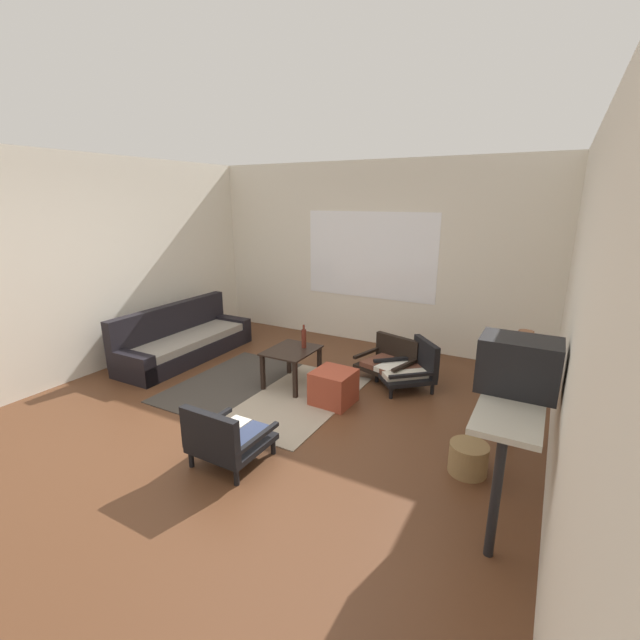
% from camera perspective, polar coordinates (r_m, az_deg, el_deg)
% --- Properties ---
extents(ground_plane, '(7.80, 7.80, 0.00)m').
position_cam_1_polar(ground_plane, '(4.41, -9.55, -13.84)').
color(ground_plane, '#56331E').
extents(far_wall_with_window, '(5.60, 0.13, 2.70)m').
position_cam_1_polar(far_wall_with_window, '(6.55, 6.84, 8.57)').
color(far_wall_with_window, silver).
rests_on(far_wall_with_window, ground).
extents(side_wall_right, '(0.12, 6.60, 2.70)m').
position_cam_1_polar(side_wall_right, '(3.37, 31.56, -0.65)').
color(side_wall_right, silver).
rests_on(side_wall_right, ground).
extents(side_wall_left, '(0.12, 6.60, 2.70)m').
position_cam_1_polar(side_wall_left, '(6.12, -28.41, 6.27)').
color(side_wall_left, silver).
rests_on(side_wall_left, ground).
extents(area_rug, '(1.99, 1.81, 0.01)m').
position_cam_1_polar(area_rug, '(5.14, -7.60, -9.21)').
color(area_rug, '#38332D').
rests_on(area_rug, ground).
extents(couch, '(0.71, 2.04, 0.74)m').
position_cam_1_polar(couch, '(6.34, -17.65, -2.74)').
color(couch, black).
rests_on(couch, ground).
extents(coffee_table, '(0.52, 0.64, 0.45)m').
position_cam_1_polar(coffee_table, '(5.10, -3.80, -4.90)').
color(coffee_table, black).
rests_on(coffee_table, ground).
extents(armchair_by_window, '(0.75, 0.68, 0.50)m').
position_cam_1_polar(armchair_by_window, '(5.42, 9.18, -5.29)').
color(armchair_by_window, black).
rests_on(armchair_by_window, ground).
extents(armchair_striped_foreground, '(0.58, 0.58, 0.56)m').
position_cam_1_polar(armchair_striped_foreground, '(3.78, -12.41, -15.09)').
color(armchair_striped_foreground, black).
rests_on(armchair_striped_foreground, ground).
extents(armchair_corner, '(0.80, 0.80, 0.57)m').
position_cam_1_polar(armchair_corner, '(5.19, 11.99, -6.28)').
color(armchair_corner, black).
rests_on(armchair_corner, ground).
extents(ottoman_orange, '(0.44, 0.44, 0.37)m').
position_cam_1_polar(ottoman_orange, '(4.73, 1.82, -8.91)').
color(ottoman_orange, '#993D28').
rests_on(ottoman_orange, ground).
extents(console_shelf, '(0.41, 1.58, 0.87)m').
position_cam_1_polar(console_shelf, '(3.47, 24.45, -9.53)').
color(console_shelf, '#B2AD9E').
rests_on(console_shelf, ground).
extents(crt_television, '(0.52, 0.35, 0.39)m').
position_cam_1_polar(crt_television, '(3.28, 24.84, -5.44)').
color(crt_television, black).
rests_on(crt_television, console_shelf).
extents(clay_vase, '(0.24, 0.24, 0.30)m').
position_cam_1_polar(clay_vase, '(3.78, 25.42, -3.98)').
color(clay_vase, brown).
rests_on(clay_vase, console_shelf).
extents(glass_bottle, '(0.06, 0.06, 0.28)m').
position_cam_1_polar(glass_bottle, '(5.09, -2.16, -2.42)').
color(glass_bottle, '#5B2319').
rests_on(glass_bottle, coffee_table).
extents(wicker_basket, '(0.31, 0.31, 0.25)m').
position_cam_1_polar(wicker_basket, '(3.87, 19.11, -16.99)').
color(wicker_basket, olive).
rests_on(wicker_basket, ground).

